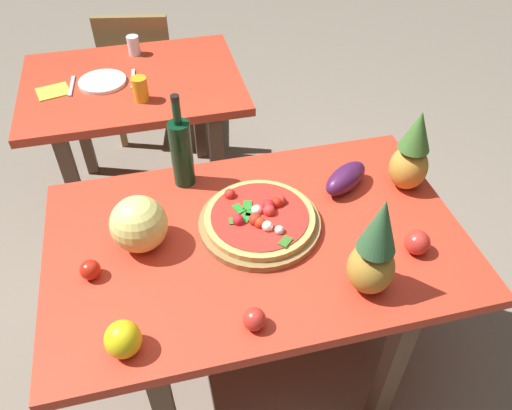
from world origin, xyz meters
TOP-DOWN VIEW (x-y plane):
  - ground_plane at (0.00, 0.00)m, footprint 10.00×10.00m
  - display_table at (0.00, 0.00)m, footprint 1.35×0.84m
  - background_table at (-0.33, 1.13)m, footprint 1.02×0.76m
  - dining_chair at (-0.28, 1.73)m, footprint 0.47×0.47m
  - pizza_board at (0.02, 0.04)m, footprint 0.40×0.40m
  - pizza at (0.02, 0.04)m, footprint 0.36×0.36m
  - wine_bottle at (-0.19, 0.33)m, footprint 0.08×0.08m
  - pineapple_left at (0.27, -0.27)m, footprint 0.14×0.14m
  - pineapple_right at (0.58, 0.12)m, footprint 0.13×0.13m
  - melon at (-0.36, 0.06)m, footprint 0.18×0.18m
  - bell_pepper at (-0.43, -0.32)m, footprint 0.10×0.10m
  - eggplant at (0.36, 0.16)m, footprint 0.22×0.18m
  - tomato_at_corner at (0.47, -0.18)m, footprint 0.08×0.08m
  - tomato_by_bottle at (-0.52, -0.04)m, footprint 0.06×0.06m
  - tomato_near_board at (-0.09, -0.33)m, footprint 0.07×0.07m
  - drinking_glass_juice at (-0.30, 0.93)m, footprint 0.07×0.07m
  - drinking_glass_water at (-0.30, 1.38)m, footprint 0.06×0.06m
  - dinner_plate at (-0.47, 1.12)m, footprint 0.22×0.22m
  - fork_utensil at (-0.61, 1.12)m, footprint 0.03×0.18m
  - knife_utensil at (-0.33, 1.12)m, footprint 0.03×0.18m
  - napkin_folded at (-0.69, 1.10)m, footprint 0.17×0.15m

SIDE VIEW (x-z plane):
  - ground_plane at x=0.00m, z-range 0.00..0.00m
  - dining_chair at x=-0.28m, z-range 0.06..0.91m
  - background_table at x=-0.33m, z-range 0.26..1.02m
  - display_table at x=0.00m, z-range 0.29..1.04m
  - napkin_folded at x=-0.69m, z-range 0.75..0.76m
  - fork_utensil at x=-0.61m, z-range 0.75..0.76m
  - knife_utensil at x=-0.33m, z-range 0.75..0.76m
  - dinner_plate at x=-0.47m, z-range 0.75..0.77m
  - pizza_board at x=0.02m, z-range 0.75..0.78m
  - tomato_by_bottle at x=-0.52m, z-range 0.75..0.81m
  - tomato_near_board at x=-0.09m, z-range 0.75..0.82m
  - tomato_at_corner at x=0.47m, z-range 0.75..0.83m
  - pizza at x=0.02m, z-range 0.76..0.82m
  - eggplant at x=0.36m, z-range 0.75..0.84m
  - drinking_glass_water at x=-0.30m, z-range 0.75..0.85m
  - bell_pepper at x=-0.43m, z-range 0.75..0.85m
  - drinking_glass_juice at x=-0.30m, z-range 0.75..0.86m
  - melon at x=-0.36m, z-range 0.75..0.93m
  - wine_bottle at x=-0.19m, z-range 0.71..1.07m
  - pineapple_right at x=0.58m, z-range 0.74..1.05m
  - pineapple_left at x=0.27m, z-range 0.73..1.08m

